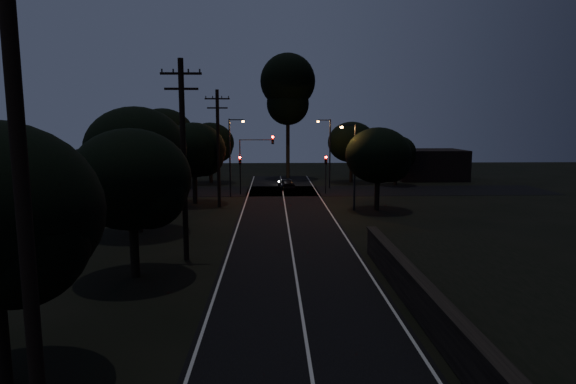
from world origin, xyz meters
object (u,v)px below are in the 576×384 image
signal_left (240,168)px  signal_right (326,167)px  streetlight_b (328,149)px  streetlight_c (353,161)px  utility_pole_mid (183,157)px  car (286,184)px  tall_pine (288,89)px  utility_pole_near (22,194)px  utility_pole_far (218,147)px  signal_mast (256,154)px  streetlight_a (232,152)px

signal_left → signal_right: same height
signal_right → streetlight_b: streetlight_b is taller
signal_left → streetlight_c: streetlight_c is taller
utility_pole_mid → car: utility_pole_mid is taller
tall_pine → signal_right: (3.60, -15.01, -9.35)m
utility_pole_near → streetlight_b: size_ratio=1.50×
signal_left → streetlight_c: 14.52m
utility_pole_mid → signal_left: size_ratio=2.68×
utility_pole_far → signal_right: utility_pole_far is taller
signal_left → car: 6.45m
streetlight_c → utility_pole_mid: bearing=-128.3°
tall_pine → car: size_ratio=4.34×
utility_pole_far → streetlight_c: bearing=-9.6°
signal_mast → streetlight_b: streetlight_b is taller
utility_pole_near → signal_right: utility_pole_near is taller
utility_pole_far → streetlight_b: size_ratio=1.31×
utility_pole_far → streetlight_a: utility_pole_far is taller
utility_pole_mid → signal_mast: size_ratio=1.76×
utility_pole_mid → streetlight_c: 19.15m
utility_pole_near → streetlight_c: size_ratio=1.60×
signal_mast → streetlight_a: 3.13m
streetlight_b → utility_pole_mid: bearing=-111.3°
streetlight_a → utility_pole_far: bearing=-96.6°
streetlight_b → streetlight_c: size_ratio=1.07×
signal_right → car: 5.76m
car → tall_pine: bearing=-99.9°
streetlight_a → streetlight_c: streetlight_a is taller
utility_pole_mid → streetlight_b: (11.31, 29.00, -1.10)m
tall_pine → streetlight_c: tall_pine is taller
streetlight_b → utility_pole_far: bearing=-133.3°
utility_pole_mid → streetlight_a: utility_pole_mid is taller
utility_pole_mid → tall_pine: bearing=80.1°
car → utility_pole_mid: bearing=69.9°
streetlight_c → signal_right: bearing=97.0°
signal_right → tall_pine: bearing=103.5°
streetlight_a → streetlight_b: size_ratio=1.00×
signal_right → streetlight_b: 4.45m
utility_pole_near → tall_pine: size_ratio=0.71×
utility_pole_far → signal_left: 8.53m
streetlight_a → streetlight_c: 13.72m
utility_pole_near → utility_pole_far: bearing=90.0°
utility_pole_near → streetlight_b: 47.40m
signal_right → streetlight_c: streetlight_c is taller
signal_left → signal_mast: size_ratio=0.66×
utility_pole_near → signal_left: bearing=88.1°
signal_right → streetlight_c: (1.23, -9.99, 1.51)m
signal_left → car: (5.06, 3.36, -2.17)m
tall_pine → signal_left: 18.55m
car → streetlight_b: bearing=-179.7°
utility_pole_mid → signal_left: 25.19m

